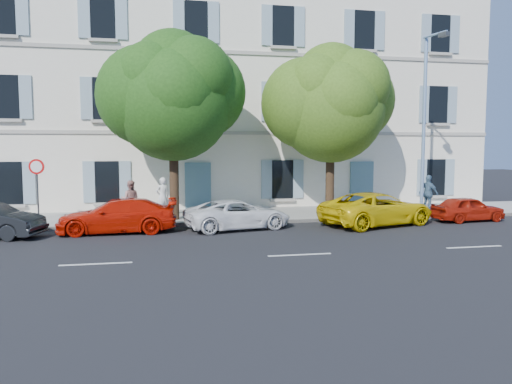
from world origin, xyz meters
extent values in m
plane|color=black|center=(0.00, 0.00, 0.00)|extent=(90.00, 90.00, 0.00)
cube|color=#A09E96|center=(0.00, 4.45, 0.07)|extent=(36.00, 4.50, 0.15)
cube|color=#9E998E|center=(0.00, 2.28, 0.08)|extent=(36.00, 0.16, 0.16)
cube|color=silver|center=(0.00, 10.20, 6.00)|extent=(28.00, 7.00, 12.00)
imported|color=red|center=(-5.77, 1.21, 0.65)|extent=(4.54, 1.90, 1.31)
imported|color=white|center=(-1.08, 1.11, 0.59)|extent=(4.59, 2.83, 1.19)
imported|color=#DFBD09|center=(4.82, 0.90, 0.70)|extent=(5.49, 3.74, 1.40)
imported|color=#A11909|center=(9.27, 1.16, 0.56)|extent=(3.39, 1.61, 1.12)
cylinder|color=#3A2819|center=(-3.51, 3.30, 1.73)|extent=(0.40, 0.40, 3.16)
ellipsoid|color=#285D17|center=(-3.51, 3.30, 5.21)|extent=(5.06, 5.06, 5.56)
cylinder|color=#3A2819|center=(3.64, 3.46, 1.66)|extent=(0.40, 0.40, 3.02)
ellipsoid|color=#507B1F|center=(3.64, 3.46, 5.01)|extent=(4.90, 4.90, 5.40)
cylinder|color=#383A3D|center=(-8.95, 2.82, 1.28)|extent=(0.06, 0.06, 2.26)
cylinder|color=red|center=(-8.95, 2.79, 2.51)|extent=(0.62, 0.12, 0.62)
cylinder|color=#7293BF|center=(7.87, 2.65, 4.19)|extent=(0.16, 0.16, 8.07)
cylinder|color=#7293BF|center=(7.87, 1.95, 8.22)|extent=(0.38, 1.40, 0.10)
cube|color=#383A3D|center=(7.87, 1.24, 8.07)|extent=(0.34, 0.50, 0.18)
imported|color=silver|center=(-3.99, 4.30, 1.04)|extent=(0.77, 0.66, 1.78)
imported|color=tan|center=(-5.41, 4.09, 0.98)|extent=(0.87, 0.71, 1.67)
imported|color=#466580|center=(8.57, 3.25, 1.05)|extent=(0.81, 1.14, 1.79)
camera|label=1|loc=(-4.31, -18.48, 3.33)|focal=35.00mm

